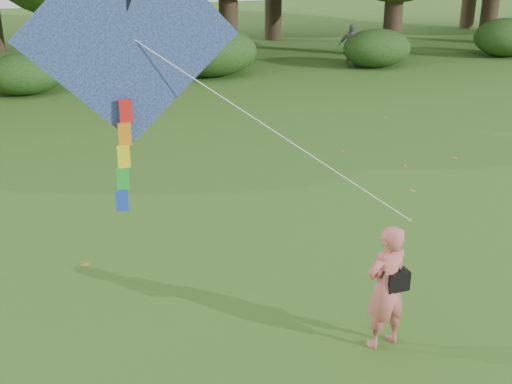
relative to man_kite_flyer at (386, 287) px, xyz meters
name	(u,v)px	position (x,y,z in m)	size (l,w,h in m)	color
ground	(391,336)	(0.22, 0.12, -0.85)	(100.00, 100.00, 0.00)	#265114
man_kite_flyer	(386,287)	(0.00, 0.00, 0.00)	(0.62, 0.40, 1.69)	#CD6360
bystander_right	(351,46)	(9.23, 17.95, 0.04)	(1.04, 0.43, 1.77)	slate
crossbody_bag	(396,279)	(0.12, -0.03, 0.11)	(0.43, 0.20, 0.69)	black
flying_kite	(130,42)	(-2.87, 0.79, 3.10)	(4.33, 1.12, 3.45)	#2950B4
shrub_band	(118,61)	(-0.50, 17.72, 0.01)	(39.15, 3.22, 1.88)	#264919
fallen_leaves	(327,231)	(0.90, 3.42, -0.84)	(11.95, 13.46, 0.01)	olive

